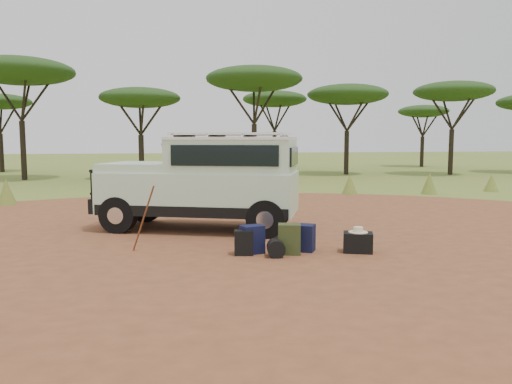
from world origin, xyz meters
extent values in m
plane|color=olive|center=(0.00, 0.00, 0.00)|extent=(140.00, 140.00, 0.00)
cylinder|color=brown|center=(0.00, 0.00, 0.00)|extent=(23.00, 23.00, 0.01)
cone|color=olive|center=(-6.00, 8.30, 0.42)|extent=(0.60, 0.60, 0.85)
cone|color=olive|center=(-3.00, 9.20, 0.35)|extent=(0.60, 0.60, 0.70)
cone|color=olive|center=(0.00, 8.80, 0.45)|extent=(0.60, 0.60, 0.90)
cone|color=olive|center=(3.00, 8.40, 0.40)|extent=(0.60, 0.60, 0.80)
cone|color=olive|center=(6.00, 9.10, 0.38)|extent=(0.60, 0.60, 0.75)
cone|color=olive|center=(9.00, 8.50, 0.42)|extent=(0.60, 0.60, 0.85)
cone|color=olive|center=(12.00, 8.90, 0.35)|extent=(0.60, 0.60, 0.70)
cylinder|color=black|center=(-8.00, 19.00, 1.53)|extent=(0.28, 0.28, 3.06)
ellipsoid|color=#223D16|center=(-8.00, 19.00, 5.58)|extent=(5.50, 5.50, 1.38)
cylinder|color=black|center=(-2.00, 18.20, 1.17)|extent=(0.28, 0.28, 2.34)
ellipsoid|color=#223D16|center=(-2.00, 18.20, 4.26)|extent=(4.20, 4.20, 1.05)
cylinder|color=black|center=(4.00, 17.80, 1.46)|extent=(0.28, 0.28, 2.93)
ellipsoid|color=#223D16|center=(4.00, 17.80, 5.33)|extent=(5.20, 5.20, 1.30)
cylinder|color=black|center=(10.00, 19.50, 1.30)|extent=(0.28, 0.28, 2.61)
ellipsoid|color=#223D16|center=(10.00, 19.50, 4.76)|extent=(4.80, 4.80, 1.20)
cylinder|color=black|center=(16.00, 18.00, 1.35)|extent=(0.28, 0.28, 2.70)
ellipsoid|color=#223D16|center=(16.00, 18.00, 4.92)|extent=(4.60, 4.60, 1.15)
cylinder|color=black|center=(-11.00, 26.00, 1.24)|extent=(0.28, 0.28, 2.48)
cylinder|color=black|center=(7.00, 25.50, 1.35)|extent=(0.28, 0.28, 2.70)
ellipsoid|color=#223D16|center=(7.00, 25.50, 4.92)|extent=(4.50, 4.50, 1.12)
cylinder|color=black|center=(19.00, 26.50, 1.17)|extent=(0.28, 0.28, 2.34)
ellipsoid|color=#223D16|center=(19.00, 26.50, 4.26)|extent=(3.80, 3.80, 0.95)
cube|color=silver|center=(-0.31, 2.71, 0.88)|extent=(4.79, 3.32, 0.94)
cube|color=black|center=(-0.31, 2.71, 0.53)|extent=(4.72, 3.32, 0.24)
cube|color=silver|center=(0.43, 2.42, 1.72)|extent=(3.20, 2.63, 0.74)
cube|color=white|center=(0.43, 2.42, 2.12)|extent=(3.21, 2.67, 0.06)
cube|color=white|center=(0.43, 2.42, 2.22)|extent=(2.97, 2.49, 0.05)
cube|color=silver|center=(-1.61, 3.22, 1.45)|extent=(2.15, 2.19, 0.20)
cube|color=black|center=(-0.83, 2.91, 1.76)|extent=(0.70, 1.45, 0.52)
cube|color=black|center=(0.10, 1.59, 1.76)|extent=(2.19, 0.89, 0.44)
cube|color=black|center=(0.76, 3.25, 1.76)|extent=(2.19, 0.89, 0.44)
cube|color=black|center=(1.73, 1.91, 1.72)|extent=(0.58, 1.37, 0.41)
cube|color=black|center=(-2.42, 3.54, 0.59)|extent=(0.78, 1.71, 0.33)
cylinder|color=black|center=(-2.53, 3.58, 1.38)|extent=(0.53, 1.21, 0.07)
cylinder|color=black|center=(-2.53, 3.58, 0.86)|extent=(0.53, 1.21, 0.07)
cylinder|color=silver|center=(-2.65, 3.33, 1.18)|extent=(0.14, 0.23, 0.22)
cylinder|color=silver|center=(-2.45, 3.85, 1.18)|extent=(0.14, 0.23, 0.22)
cube|color=white|center=(-2.50, 3.57, 0.71)|extent=(0.19, 0.40, 0.12)
cylinder|color=black|center=(-0.44, 3.68, 1.64)|extent=(0.10, 0.10, 0.81)
cylinder|color=black|center=(-2.15, 2.58, 0.41)|extent=(0.87, 0.56, 0.83)
cylinder|color=black|center=(-1.57, 4.06, 0.41)|extent=(0.87, 0.56, 0.83)
cylinder|color=black|center=(0.96, 1.36, 0.41)|extent=(0.87, 0.56, 0.83)
cylinder|color=black|center=(1.54, 2.83, 0.41)|extent=(0.87, 0.56, 0.83)
cylinder|color=brown|center=(-1.55, 0.53, 0.63)|extent=(0.45, 0.31, 1.25)
cube|color=black|center=(0.22, -0.10, 0.23)|extent=(0.37, 0.30, 0.46)
cube|color=#111638|center=(0.40, -0.01, 0.26)|extent=(0.46, 0.38, 0.53)
cube|color=#32411E|center=(1.05, -0.21, 0.28)|extent=(0.47, 0.39, 0.56)
cube|color=#111638|center=(1.36, 0.01, 0.25)|extent=(0.56, 0.52, 0.51)
cube|color=black|center=(2.34, -0.31, 0.19)|extent=(0.63, 0.55, 0.38)
cylinder|color=black|center=(0.76, -0.36, 0.16)|extent=(0.37, 0.37, 0.32)
cylinder|color=beige|center=(2.34, -0.31, 0.38)|extent=(0.36, 0.36, 0.01)
cylinder|color=beige|center=(2.34, -0.31, 0.44)|extent=(0.18, 0.18, 0.09)
camera|label=1|loc=(-1.33, -8.85, 2.09)|focal=35.00mm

